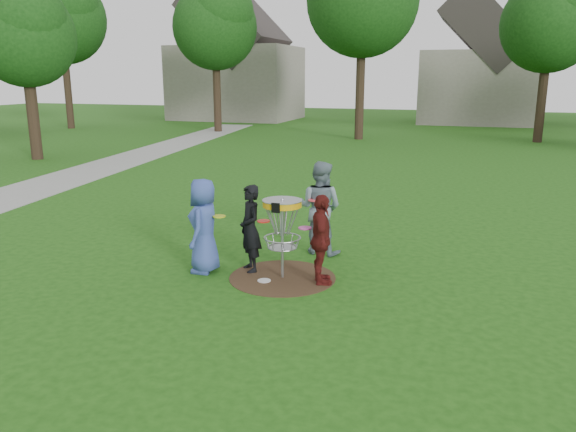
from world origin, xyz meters
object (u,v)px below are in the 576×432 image
(disc_golf_basket, at_px, (282,219))
(player_black, at_px, (250,229))
(player_grey, at_px, (320,208))
(player_blue, at_px, (204,226))
(player_maroon, at_px, (321,240))

(disc_golf_basket, bearing_deg, player_black, 165.51)
(player_grey, bearing_deg, disc_golf_basket, 91.47)
(player_blue, height_order, player_grey, player_grey)
(player_blue, xyz_separation_m, player_grey, (1.61, 1.65, 0.07))
(player_grey, height_order, disc_golf_basket, player_grey)
(player_blue, bearing_deg, player_maroon, 83.64)
(player_blue, height_order, disc_golf_basket, player_blue)
(player_maroon, relative_size, disc_golf_basket, 1.08)
(player_maroon, height_order, disc_golf_basket, player_maroon)
(player_grey, xyz_separation_m, disc_golf_basket, (-0.23, -1.54, 0.13))
(player_blue, distance_m, player_grey, 2.31)
(player_blue, distance_m, disc_golf_basket, 1.40)
(player_black, height_order, player_grey, player_grey)
(player_blue, bearing_deg, player_black, 102.56)
(player_blue, xyz_separation_m, disc_golf_basket, (1.38, 0.11, 0.20))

